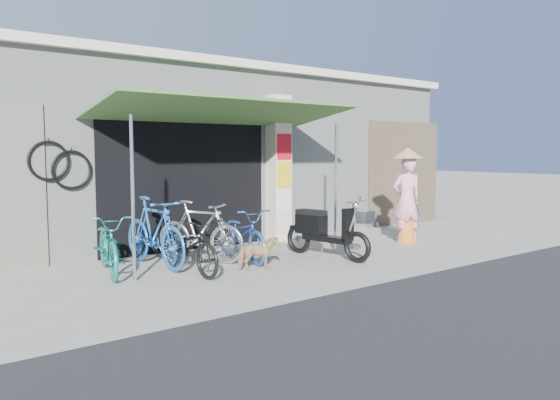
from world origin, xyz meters
TOP-DOWN VIEW (x-y plane):
  - ground at (0.00, 0.00)m, footprint 80.00×80.00m
  - bicycle_shop at (-0.00, 5.09)m, footprint 12.30×5.30m
  - shop_pillar at (0.85, 2.45)m, footprint 0.42×0.44m
  - awning at (-0.90, 1.63)m, footprint 4.60×1.88m
  - neighbour_right at (5.00, 2.59)m, footprint 2.60×0.06m
  - bike_teal at (-3.12, 1.42)m, footprint 0.99×1.86m
  - bike_blue at (-2.34, 1.52)m, footprint 0.65×1.91m
  - bike_black at (-2.14, 0.74)m, footprint 0.66×1.64m
  - bike_silver at (-1.55, 1.47)m, footprint 1.20×1.75m
  - bike_navy at (-0.94, 1.10)m, footprint 0.80×1.78m
  - street_dog at (-1.17, 0.29)m, footprint 0.68×0.44m
  - moped at (0.35, 0.44)m, footprint 0.59×1.82m
  - nun at (2.70, 0.58)m, footprint 0.74×0.64m

SIDE VIEW (x-z plane):
  - ground at x=0.00m, z-range 0.00..0.00m
  - street_dog at x=-1.17m, z-range 0.00..0.53m
  - bike_black at x=-2.14m, z-range 0.00..0.84m
  - bike_navy at x=-0.94m, z-range 0.00..0.90m
  - bike_teal at x=-3.12m, z-range 0.00..0.93m
  - moped at x=0.35m, z-range -0.05..0.99m
  - bike_silver at x=-1.55m, z-range 0.00..1.03m
  - bike_blue at x=-2.34m, z-range 0.00..1.13m
  - nun at x=2.70m, z-range -0.02..1.91m
  - neighbour_right at x=5.00m, z-range 0.00..2.60m
  - shop_pillar at x=0.85m, z-range 0.00..3.00m
  - bicycle_shop at x=0.00m, z-range 0.00..3.66m
  - awning at x=-0.90m, z-range 1.15..3.88m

